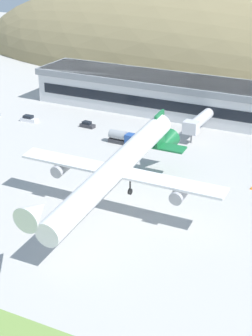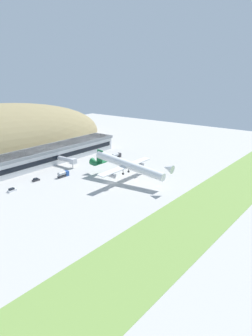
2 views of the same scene
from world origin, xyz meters
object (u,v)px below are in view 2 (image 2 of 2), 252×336
(terminal_building, at_px, (49,154))
(jetway_0, at_px, (68,160))
(cargo_airplane, at_px, (127,165))
(service_car_1, at_px, (12,190))
(fuel_truck, at_px, (116,156))
(box_truck, at_px, (63,174))
(service_car_2, at_px, (36,180))
(traffic_cone_0, at_px, (119,165))

(terminal_building, height_order, jetway_0, terminal_building)
(cargo_airplane, height_order, service_car_1, cargo_airplane)
(cargo_airplane, height_order, fuel_truck, cargo_airplane)
(fuel_truck, height_order, box_truck, fuel_truck)
(service_car_2, bearing_deg, jetway_0, 11.77)
(terminal_building, relative_size, cargo_airplane, 2.01)
(service_car_1, height_order, traffic_cone_0, service_car_1)
(cargo_airplane, relative_size, box_truck, 7.67)
(traffic_cone_0, bearing_deg, jetway_0, 131.38)
(terminal_building, height_order, cargo_airplane, cargo_airplane)
(service_car_2, bearing_deg, traffic_cone_0, -19.32)
(cargo_airplane, height_order, box_truck, cargo_airplane)
(terminal_building, distance_m, cargo_airplane, 57.32)
(terminal_building, relative_size, box_truck, 15.40)
(box_truck, height_order, traffic_cone_0, box_truck)
(fuel_truck, bearing_deg, service_car_1, 178.51)
(terminal_building, xyz_separation_m, box_truck, (-12.83, -26.43, -3.99))
(service_car_2, xyz_separation_m, traffic_cone_0, (46.47, -16.29, -0.35))
(traffic_cone_0, bearing_deg, terminal_building, 119.40)
(cargo_airplane, bearing_deg, box_truck, 115.89)
(cargo_airplane, height_order, service_car_2, cargo_airplane)
(terminal_building, xyz_separation_m, traffic_cone_0, (20.69, -36.72, -5.15))
(terminal_building, distance_m, fuel_truck, 41.58)
(terminal_building, height_order, fuel_truck, terminal_building)
(jetway_0, height_order, box_truck, jetway_0)
(cargo_airplane, relative_size, service_car_2, 12.90)
(cargo_airplane, xyz_separation_m, service_car_1, (-43.71, 33.85, -7.69))
(service_car_1, bearing_deg, cargo_airplane, -37.75)
(cargo_airplane, distance_m, traffic_cone_0, 28.81)
(cargo_airplane, xyz_separation_m, traffic_cone_0, (18.58, 20.48, -8.06))
(terminal_building, bearing_deg, cargo_airplane, -87.89)
(terminal_building, bearing_deg, jetway_0, -84.74)
(jetway_0, relative_size, service_car_2, 3.48)
(jetway_0, height_order, service_car_1, jetway_0)
(traffic_cone_0, bearing_deg, cargo_airplane, -132.21)
(jetway_0, height_order, traffic_cone_0, jetway_0)
(traffic_cone_0, bearing_deg, fuel_truck, 43.43)
(cargo_airplane, bearing_deg, traffic_cone_0, 47.79)
(fuel_truck, bearing_deg, traffic_cone_0, -136.57)
(jetway_0, distance_m, fuel_truck, 33.21)
(cargo_airplane, bearing_deg, service_car_2, 127.18)
(fuel_truck, xyz_separation_m, box_truck, (-45.59, -1.14, -0.05))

